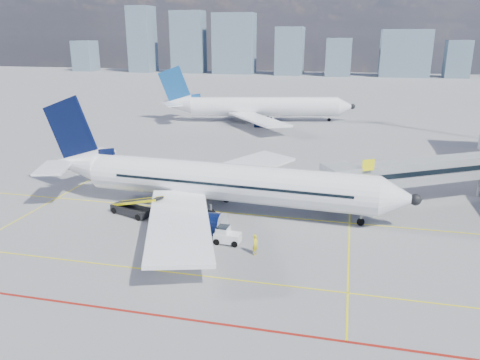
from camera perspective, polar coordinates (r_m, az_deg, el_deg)
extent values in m
plane|color=gray|center=(44.43, -5.38, -7.55)|extent=(420.00, 420.00, 0.00)
cube|color=yellow|center=(51.45, -2.58, -3.90)|extent=(60.00, 0.18, 0.01)
cube|color=yellow|center=(39.40, -8.17, -11.09)|extent=(80.00, 0.15, 0.01)
cube|color=yellow|center=(44.25, 13.13, -8.06)|extent=(0.15, 28.00, 0.01)
cube|color=yellow|center=(59.78, -21.39, -2.05)|extent=(0.15, 30.00, 0.01)
cube|color=maroon|center=(34.69, -11.85, -15.59)|extent=(90.00, 0.25, 0.01)
cube|color=gray|center=(56.96, 21.86, 1.08)|extent=(20.84, 13.93, 2.60)
cube|color=black|center=(56.91, 21.89, 1.27)|extent=(20.52, 13.82, 0.55)
cube|color=gray|center=(50.81, 12.07, 0.09)|extent=(4.49, 4.56, 3.00)
cube|color=black|center=(54.24, 16.45, -3.10)|extent=(2.20, 1.00, 0.70)
cylinder|color=gray|center=(53.80, 16.57, -1.75)|extent=(0.56, 0.56, 2.70)
cube|color=yellow|center=(50.17, 15.39, 1.77)|extent=(1.26, 0.82, 1.20)
cube|color=slate|center=(266.16, -18.34, 14.18)|extent=(10.32, 10.46, 15.25)
cube|color=slate|center=(250.69, -11.83, 16.42)|extent=(10.98, 12.69, 31.83)
cube|color=slate|center=(241.58, -6.30, 16.36)|extent=(15.62, 10.34, 29.43)
cube|color=slate|center=(234.97, -0.71, 16.29)|extent=(19.60, 11.61, 28.21)
cube|color=slate|center=(230.09, 6.09, 15.38)|extent=(12.28, 15.02, 21.83)
cube|color=slate|center=(228.42, 11.95, 14.46)|extent=(11.26, 15.32, 16.77)
cube|color=slate|center=(229.38, 19.46, 14.36)|extent=(21.58, 12.34, 20.61)
cube|color=slate|center=(232.73, 24.97, 13.22)|extent=(10.35, 8.33, 16.06)
cylinder|color=white|center=(50.66, -1.48, -0.28)|extent=(31.80, 6.15, 4.11)
cone|color=white|center=(48.37, 18.86, -2.12)|extent=(4.05, 4.35, 4.11)
sphere|color=black|center=(48.46, 20.60, -2.26)|extent=(1.23, 1.23, 1.16)
cone|color=white|center=(59.18, -19.41, 1.91)|extent=(6.99, 4.54, 4.11)
cube|color=black|center=(48.14, 17.31, -1.33)|extent=(1.68, 1.68, 0.47)
cube|color=white|center=(60.10, -0.06, 1.45)|extent=(12.95, 17.94, 0.61)
cube|color=white|center=(43.30, -7.43, -5.17)|extent=(11.17, 18.21, 0.61)
cylinder|color=#070F33|center=(57.11, -0.04, -0.79)|extent=(3.94, 2.66, 2.42)
cylinder|color=#070F33|center=(46.28, -4.46, -5.31)|extent=(3.94, 2.66, 2.42)
cylinder|color=silver|center=(56.59, 1.90, -0.97)|extent=(0.53, 2.50, 2.49)
cylinder|color=silver|center=(45.64, -2.11, -5.61)|extent=(0.53, 2.50, 2.49)
cube|color=#070F33|center=(58.38, -19.76, 5.35)|extent=(7.23, 0.81, 8.98)
cube|color=#070F33|center=(57.47, -17.47, 2.80)|extent=(5.95, 0.70, 2.27)
cube|color=white|center=(61.97, -17.96, 3.08)|extent=(5.41, 6.69, 0.23)
cube|color=white|center=(56.77, -21.76, 1.41)|extent=(4.85, 6.59, 0.23)
cylinder|color=gray|center=(49.13, 14.54, -4.40)|extent=(0.30, 0.30, 1.80)
cylinder|color=black|center=(49.33, 14.50, -4.97)|extent=(0.78, 0.33, 0.76)
cylinder|color=gray|center=(54.24, -1.61, -1.86)|extent=(0.34, 0.34, 1.60)
cylinder|color=black|center=(54.33, -1.61, -2.16)|extent=(1.04, 0.71, 1.00)
cylinder|color=gray|center=(49.39, -3.62, -3.86)|extent=(0.34, 0.34, 1.60)
cylinder|color=black|center=(49.50, -3.61, -4.18)|extent=(1.04, 0.71, 1.00)
cube|color=black|center=(52.27, -0.23, 0.65)|extent=(25.87, 1.78, 0.27)
cube|color=black|center=(48.57, -1.65, -0.68)|extent=(25.87, 1.78, 0.27)
cylinder|color=white|center=(104.76, 2.99, 8.94)|extent=(32.30, 11.46, 4.19)
cone|color=white|center=(107.24, 12.77, 8.73)|extent=(4.72, 4.96, 4.19)
sphere|color=black|center=(107.58, 13.56, 8.71)|extent=(1.42, 1.42, 1.18)
cone|color=white|center=(105.45, -7.80, 9.18)|extent=(7.65, 5.65, 4.19)
cube|color=black|center=(106.86, 12.05, 9.07)|extent=(1.94, 1.94, 0.48)
cube|color=white|center=(114.40, 1.91, 9.08)|extent=(8.79, 18.44, 0.62)
cube|color=white|center=(95.34, 2.31, 7.40)|extent=(15.17, 17.48, 0.62)
cylinder|color=#070F33|center=(111.26, 2.53, 8.14)|extent=(4.33, 3.29, 2.47)
cylinder|color=#070F33|center=(99.00, 2.84, 6.98)|extent=(4.33, 3.29, 2.47)
cylinder|color=silver|center=(111.37, 3.58, 8.13)|extent=(0.95, 2.55, 2.53)
cylinder|color=silver|center=(99.13, 4.03, 6.97)|extent=(0.95, 2.55, 2.53)
cube|color=#144C8D|center=(104.99, -7.89, 11.18)|extent=(7.24, 2.02, 9.15)
cube|color=#144C8D|center=(104.99, -6.41, 9.82)|extent=(5.97, 1.70, 2.31)
cube|color=white|center=(108.83, -7.80, 9.63)|extent=(4.10, 6.43, 0.24)
cube|color=white|center=(102.09, -8.30, 9.11)|extent=(6.10, 6.77, 0.24)
cylinder|color=black|center=(107.90, 2.32, 7.69)|extent=(1.12, 0.86, 1.00)
cylinder|color=black|center=(102.41, 2.44, 7.16)|extent=(1.12, 0.86, 1.00)
cylinder|color=black|center=(106.98, 10.80, 7.25)|extent=(0.80, 0.45, 0.76)
cube|color=white|center=(43.77, -1.53, -7.01)|extent=(2.47, 1.45, 0.87)
cube|color=white|center=(43.63, -2.08, -6.15)|extent=(1.16, 1.32, 0.65)
cube|color=black|center=(43.54, -2.08, -5.89)|extent=(1.05, 1.26, 0.38)
cylinder|color=black|center=(43.63, -2.87, -7.53)|extent=(0.62, 0.28, 0.61)
cylinder|color=black|center=(44.66, -2.35, -6.91)|extent=(0.62, 0.28, 0.61)
cylinder|color=black|center=(43.13, -0.66, -7.82)|extent=(0.62, 0.28, 0.61)
cylinder|color=black|center=(44.17, -0.19, -7.18)|extent=(0.62, 0.28, 0.61)
cube|color=black|center=(44.89, -7.64, -6.87)|extent=(3.99, 1.85, 0.20)
cube|color=white|center=(44.87, -8.86, -5.59)|extent=(1.74, 1.69, 1.70)
cube|color=white|center=(44.16, -6.50, -5.88)|extent=(1.74, 1.69, 1.70)
cylinder|color=black|center=(44.90, -9.83, -7.22)|extent=(0.35, 0.16, 0.35)
cylinder|color=black|center=(46.17, -9.05, -6.46)|extent=(0.35, 0.16, 0.35)
cylinder|color=black|center=(43.79, -6.13, -7.71)|extent=(0.35, 0.16, 0.35)
cylinder|color=black|center=(45.09, -5.44, -6.91)|extent=(0.35, 0.16, 0.35)
cube|color=black|center=(51.85, -13.11, -3.59)|extent=(5.07, 3.28, 0.80)
cube|color=black|center=(50.81, -12.49, -2.55)|extent=(6.78, 3.47, 2.10)
cube|color=yellow|center=(51.21, -11.99, -2.35)|extent=(6.44, 2.50, 2.18)
cube|color=yellow|center=(50.41, -13.00, -2.75)|extent=(6.44, 2.50, 2.18)
cylinder|color=black|center=(52.70, -15.09, -3.60)|extent=(0.73, 0.50, 0.68)
cylinder|color=black|center=(53.68, -13.82, -3.11)|extent=(0.73, 0.50, 0.68)
cylinder|color=black|center=(50.15, -12.31, -4.47)|extent=(0.73, 0.50, 0.68)
cylinder|color=black|center=(51.18, -11.04, -3.94)|extent=(0.73, 0.50, 0.68)
imported|color=yellow|center=(41.58, 1.88, -7.85)|extent=(0.61, 0.78, 1.90)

